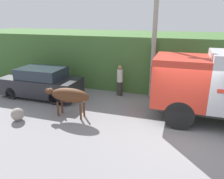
{
  "coord_description": "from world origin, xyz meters",
  "views": [
    {
      "loc": [
        -0.22,
        -8.03,
        4.3
      ],
      "look_at": [
        -3.04,
        0.61,
        1.25
      ],
      "focal_mm": 35.0,
      "sensor_mm": 36.0,
      "label": 1
    }
  ],
  "objects_px": {
    "parked_suv": "(41,83)",
    "utility_pole": "(154,39)",
    "brown_cow": "(69,95)",
    "roadside_rock": "(18,114)",
    "pedestrian_on_hill": "(120,79)"
  },
  "relations": [
    {
      "from": "utility_pole",
      "to": "parked_suv",
      "type": "bearing_deg",
      "value": -162.04
    },
    {
      "from": "pedestrian_on_hill",
      "to": "roadside_rock",
      "type": "distance_m",
      "value": 5.56
    },
    {
      "from": "parked_suv",
      "to": "brown_cow",
      "type": "bearing_deg",
      "value": -32.97
    },
    {
      "from": "brown_cow",
      "to": "parked_suv",
      "type": "bearing_deg",
      "value": 146.03
    },
    {
      "from": "parked_suv",
      "to": "pedestrian_on_hill",
      "type": "bearing_deg",
      "value": 20.9
    },
    {
      "from": "parked_suv",
      "to": "utility_pole",
      "type": "relative_size",
      "value": 0.71
    },
    {
      "from": "brown_cow",
      "to": "roadside_rock",
      "type": "height_order",
      "value": "brown_cow"
    },
    {
      "from": "brown_cow",
      "to": "pedestrian_on_hill",
      "type": "distance_m",
      "value": 3.58
    },
    {
      "from": "parked_suv",
      "to": "pedestrian_on_hill",
      "type": "relative_size",
      "value": 2.49
    },
    {
      "from": "brown_cow",
      "to": "roadside_rock",
      "type": "bearing_deg",
      "value": -151.82
    },
    {
      "from": "pedestrian_on_hill",
      "to": "utility_pole",
      "type": "height_order",
      "value": "utility_pole"
    },
    {
      "from": "utility_pole",
      "to": "roadside_rock",
      "type": "distance_m",
      "value": 7.52
    },
    {
      "from": "brown_cow",
      "to": "roadside_rock",
      "type": "xyz_separation_m",
      "value": [
        -1.96,
        -1.09,
        -0.71
      ]
    },
    {
      "from": "pedestrian_on_hill",
      "to": "utility_pole",
      "type": "bearing_deg",
      "value": -147.56
    },
    {
      "from": "parked_suv",
      "to": "utility_pole",
      "type": "bearing_deg",
      "value": 18.14
    }
  ]
}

